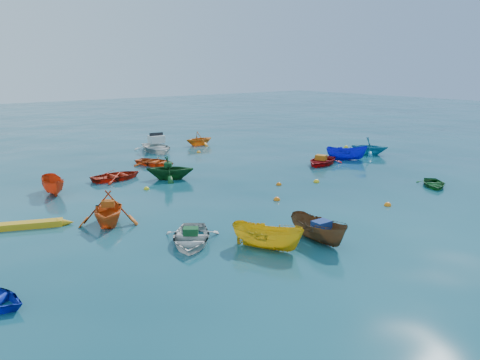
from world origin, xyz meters
TOP-DOWN VIEW (x-y plane):
  - ground at (0.00, 0.00)m, footprint 160.00×160.00m
  - dinghy_white_near at (-7.16, -0.97)m, footprint 3.75×3.95m
  - sampan_brown_mid at (-2.92, -4.00)m, footprint 1.24×3.03m
  - dinghy_orange_w at (-8.84, 3.35)m, footprint 3.82×4.00m
  - sampan_yellow_mid at (-5.11, -3.32)m, footprint 2.36×3.18m
  - dinghy_green_e at (9.18, -2.03)m, footprint 3.01×2.94m
  - dinghy_cyan_se at (14.62, 6.77)m, footprint 3.63×3.72m
  - dinghy_red_nw at (-5.06, 11.19)m, footprint 3.32×2.44m
  - sampan_orange_n at (-9.25, 10.16)m, footprint 1.50×3.04m
  - dinghy_green_n at (-2.34, 9.22)m, footprint 3.89×3.80m
  - dinghy_red_ne at (8.59, 6.40)m, footprint 4.03×3.49m
  - sampan_blue_far at (11.42, 6.45)m, footprint 2.98×2.99m
  - dinghy_red_far at (-1.11, 13.52)m, footprint 3.37×3.84m
  - dinghy_orange_far at (6.12, 18.89)m, footprint 2.62×2.27m
  - kayak_yellow at (-11.97, 5.06)m, footprint 3.66×1.90m
  - motorboat_white at (1.62, 18.46)m, footprint 3.56×4.63m
  - tarp_green_a at (-7.10, -0.89)m, footprint 0.75×0.72m
  - tarp_blue_a at (-2.92, -4.15)m, footprint 0.73×0.56m
  - tarp_orange_a at (-8.81, 3.39)m, footprint 0.71×0.65m
  - tarp_green_b at (-2.42, 9.28)m, footprint 0.72×0.75m
  - tarp_orange_b at (8.50, 6.37)m, footprint 0.80×0.90m
  - buoy_or_a at (-4.46, -0.97)m, footprint 0.29×0.29m
  - buoy_ye_a at (4.36, 2.92)m, footprint 0.38×0.38m
  - buoy_or_b at (3.63, -2.74)m, footprint 0.37×0.37m
  - buoy_or_c at (-0.22, 1.50)m, footprint 0.37×0.37m
  - buoy_ye_c at (-4.71, 7.80)m, footprint 0.34×0.34m
  - buoy_or_d at (2.06, 3.83)m, footprint 0.34×0.34m
  - buoy_ye_d at (-1.77, 14.30)m, footprint 0.32×0.32m
  - buoy_or_e at (4.09, 15.85)m, footprint 0.34×0.34m
  - buoy_ye_e at (15.62, 9.96)m, footprint 0.36×0.36m

SIDE VIEW (x-z plane):
  - ground at x=0.00m, z-range 0.00..0.00m
  - dinghy_white_near at x=-7.16m, z-range -0.33..0.33m
  - sampan_brown_mid at x=-2.92m, z-range -0.58..0.58m
  - dinghy_orange_w at x=-8.84m, z-range -0.82..0.82m
  - sampan_yellow_mid at x=-5.11m, z-range -0.58..0.58m
  - dinghy_green_e at x=9.18m, z-range -0.25..0.25m
  - dinghy_cyan_se at x=14.62m, z-range -0.74..0.74m
  - dinghy_red_nw at x=-5.06m, z-range -0.33..0.33m
  - sampan_orange_n at x=-9.25m, z-range -0.56..0.56m
  - dinghy_green_n at x=-2.34m, z-range -0.78..0.78m
  - dinghy_red_ne at x=8.59m, z-range -0.35..0.35m
  - sampan_blue_far at x=11.42m, z-range -0.59..0.59m
  - dinghy_red_far at x=-1.11m, z-range -0.33..0.33m
  - dinghy_orange_far at x=6.12m, z-range -0.68..0.68m
  - kayak_yellow at x=-11.97m, z-range -0.19..0.19m
  - motorboat_white at x=1.62m, z-range -0.74..0.74m
  - buoy_or_a at x=-4.46m, z-range -0.15..0.15m
  - buoy_ye_a at x=4.36m, z-range -0.19..0.19m
  - buoy_or_b at x=3.63m, z-range -0.18..0.18m
  - buoy_or_c at x=-0.22m, z-range -0.18..0.18m
  - buoy_ye_c at x=-4.71m, z-range -0.17..0.17m
  - buoy_or_d at x=2.06m, z-range -0.17..0.17m
  - buoy_ye_d at x=-1.77m, z-range -0.16..0.16m
  - buoy_or_e at x=4.09m, z-range -0.17..0.17m
  - buoy_ye_e at x=15.62m, z-range -0.18..0.18m
  - tarp_green_a at x=-7.10m, z-range 0.33..0.62m
  - tarp_orange_b at x=8.50m, z-range 0.35..0.71m
  - tarp_blue_a at x=-2.92m, z-range 0.58..0.92m
  - tarp_green_b at x=-2.42m, z-range 0.78..1.07m
  - tarp_orange_a at x=-8.81m, z-range 0.82..1.10m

